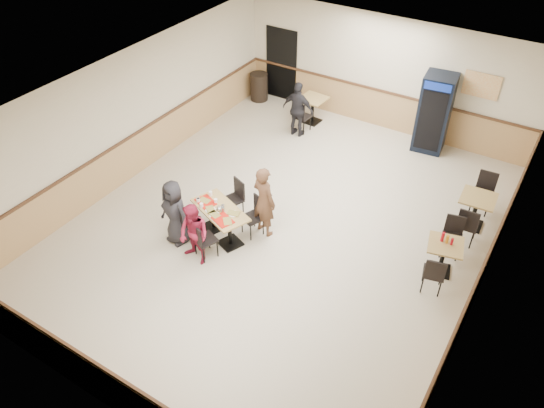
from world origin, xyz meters
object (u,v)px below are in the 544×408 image
Objects in this scene: lone_diner at (298,110)px; side_table_near at (444,253)px; diner_woman_left at (175,212)px; diner_woman_right at (194,235)px; trash_bin at (259,87)px; pepsi_cooler at (434,113)px; main_table at (221,218)px; diner_man_opposite at (264,201)px; side_table_far at (476,207)px; back_table at (313,106)px.

lone_diner is 5.68m from side_table_near.
lone_diner is (-0.02, 4.93, 0.03)m from diner_woman_left.
diner_woman_right is 6.91m from trash_bin.
side_table_near is at bearing 38.14° from diner_woman_right.
side_table_near is 4.53m from pepsi_cooler.
main_table is 6.11m from pepsi_cooler.
pepsi_cooler is at bearing 0.48° from trash_bin.
diner_man_opposite is 1.96× the size of trash_bin.
lone_diner reaches higher than side_table_near.
diner_woman_left is 6.16m from side_table_far.
diner_woman_right is 5.80m from side_table_far.
diner_woman_left reaches higher than diner_woman_right.
diner_woman_right is 0.84× the size of diner_man_opposite.
diner_woman_right is at bearing -151.64° from side_table_near.
diner_woman_right is 1.64× the size of trash_bin.
trash_bin is (-5.14, -0.04, -0.59)m from pepsi_cooler.
pepsi_cooler is at bearing 111.85° from side_table_near.
diner_woman_right is 0.89× the size of lone_diner.
diner_woman_right is 0.67× the size of pepsi_cooler.
main_table is 1.96× the size of side_table_far.
diner_woman_left is 0.74m from diner_woman_right.
diner_woman_left is at bearing 168.27° from diner_woman_right.
trash_bin reaches higher than side_table_far.
diner_man_opposite reaches higher than trash_bin.
pepsi_cooler reaches higher than diner_man_opposite.
diner_man_opposite reaches higher than lone_diner.
back_table reaches higher than side_table_near.
diner_man_opposite is 2.15× the size of side_table_far.
side_table_near is (4.13, 2.23, -0.21)m from diner_woman_right.
back_table is at bearing 157.07° from side_table_far.
diner_woman_right is at bearing 96.25° from lone_diner.
diner_woman_right reaches higher than side_table_near.
diner_woman_left is 6.42m from trash_bin.
side_table_far is (4.96, 3.64, -0.23)m from diner_woman_left.
diner_woman_left is 1.78× the size of trash_bin.
back_table is at bearing 119.13° from main_table.
diner_woman_left is at bearing -89.82° from back_table.
diner_man_opposite is at bearing -73.43° from back_table.
back_table is (-0.02, 5.75, -0.24)m from diner_woman_left.
trash_bin is (-1.99, 6.10, -0.31)m from diner_woman_left.
trash_bin reaches higher than back_table.
diner_woman_left reaches higher than back_table.
pepsi_cooler reaches higher than lone_diner.
back_table is 0.90× the size of trash_bin.
side_table_near is at bearing -74.84° from pepsi_cooler.
diner_man_opposite reaches higher than main_table.
back_table is at bearing -91.47° from lone_diner.
pepsi_cooler is (-1.82, 2.50, 0.50)m from side_table_far.
side_table_far is at bearing 164.03° from lone_diner.
diner_man_opposite is at bearing -145.50° from side_table_far.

